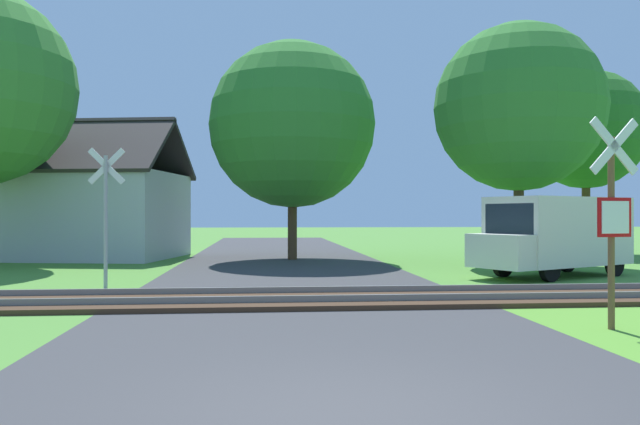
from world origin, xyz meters
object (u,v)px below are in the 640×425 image
Objects in this scene: crossing_sign_far at (106,207)px; stop_sign_near at (613,214)px; tree_center at (292,125)px; tree_right at (519,108)px; tree_far at (586,130)px; mail_truck at (555,233)px; house at (73,211)px.

stop_sign_near is at bearing -31.78° from crossing_sign_far.
tree_center reaches higher than crossing_sign_far.
stop_sign_near is at bearing -106.72° from tree_right.
tree_far is at bearing 46.09° from tree_right.
tree_center is 11.03m from mail_truck.
tree_center reaches higher than mail_truck.
crossing_sign_far is at bearing -59.75° from house.
house is 1.11× the size of tree_center.
house is at bearing 112.41° from crossing_sign_far.
tree_far is 8.08m from tree_right.
house is (-12.98, 17.05, 0.12)m from stop_sign_near.
crossing_sign_far is 12.05m from mail_truck.
tree_center is (8.82, -1.76, 3.37)m from house.
tree_far is 1.59× the size of mail_truck.
house is at bearing 163.03° from tree_right.
house is (-3.97, 10.92, -0.04)m from crossing_sign_far.
house is 1.14× the size of tree_far.
stop_sign_near is 0.62× the size of mail_truck.
tree_far is (9.21, 17.81, 3.81)m from stop_sign_near.
tree_center is at bearing -169.32° from tree_far.
house is at bearing -178.04° from tree_far.
mail_truck is at bearing -121.18° from stop_sign_near.
stop_sign_near is 21.43m from house.
stop_sign_near is 0.34× the size of house.
tree_center reaches higher than tree_right.
crossing_sign_far reaches higher than stop_sign_near.
tree_right is at bearing 27.36° from crossing_sign_far.
crossing_sign_far is (-9.01, 6.13, 0.16)m from stop_sign_near.
crossing_sign_far is at bearing -147.33° from tree_far.
tree_center is 1.01× the size of tree_right.
mail_truck is (2.90, 7.82, -0.53)m from stop_sign_near.
tree_far is 0.98× the size of tree_right.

